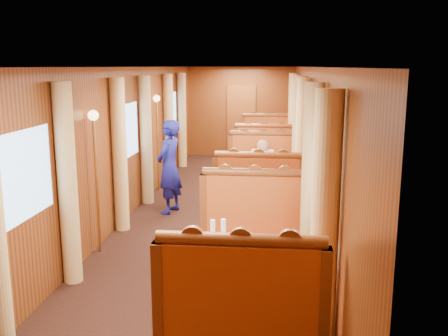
# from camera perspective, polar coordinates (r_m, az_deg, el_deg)

# --- Properties ---
(floor) EXTENTS (3.00, 12.00, 0.01)m
(floor) POSITION_cam_1_polar(r_m,az_deg,el_deg) (8.50, -0.93, -5.63)
(floor) COLOR black
(floor) RESTS_ON ground
(ceiling) EXTENTS (3.00, 12.00, 0.01)m
(ceiling) POSITION_cam_1_polar(r_m,az_deg,el_deg) (8.12, -0.99, 11.48)
(ceiling) COLOR silver
(ceiling) RESTS_ON wall_left
(wall_far) EXTENTS (3.00, 0.01, 2.50)m
(wall_far) POSITION_cam_1_polar(r_m,az_deg,el_deg) (14.15, 2.00, 6.43)
(wall_far) COLOR brown
(wall_far) RESTS_ON floor
(wall_left) EXTENTS (0.01, 12.00, 2.50)m
(wall_left) POSITION_cam_1_polar(r_m,az_deg,el_deg) (8.53, -11.03, 2.84)
(wall_left) COLOR brown
(wall_left) RESTS_ON floor
(wall_right) EXTENTS (0.01, 12.00, 2.50)m
(wall_right) POSITION_cam_1_polar(r_m,az_deg,el_deg) (8.17, 9.55, 2.52)
(wall_right) COLOR brown
(wall_right) RESTS_ON floor
(doorway_far) EXTENTS (0.80, 0.04, 2.00)m
(doorway_far) POSITION_cam_1_polar(r_m,az_deg,el_deg) (14.14, 1.99, 5.41)
(doorway_far) COLOR brown
(doorway_far) RESTS_ON floor
(table_near) EXTENTS (1.05, 0.72, 0.75)m
(table_near) POSITION_cam_1_polar(r_m,az_deg,el_deg) (5.04, 2.83, -13.54)
(table_near) COLOR white
(table_near) RESTS_ON floor
(banquette_near_aft) EXTENTS (1.30, 0.55, 1.34)m
(banquette_near_aft) POSITION_cam_1_polar(r_m,az_deg,el_deg) (5.95, 3.39, -8.98)
(banquette_near_aft) COLOR #A62B12
(banquette_near_aft) RESTS_ON floor
(table_mid) EXTENTS (1.05, 0.72, 0.75)m
(table_mid) POSITION_cam_1_polar(r_m,az_deg,el_deg) (8.34, 4.19, -3.32)
(table_mid) COLOR white
(table_mid) RESTS_ON floor
(banquette_mid_fwd) EXTENTS (1.30, 0.55, 1.34)m
(banquette_mid_fwd) POSITION_cam_1_polar(r_m,az_deg,el_deg) (7.35, 3.93, -4.97)
(banquette_mid_fwd) COLOR #A62B12
(banquette_mid_fwd) RESTS_ON floor
(banquette_mid_aft) EXTENTS (1.30, 0.55, 1.34)m
(banquette_mid_aft) POSITION_cam_1_polar(r_m,az_deg,el_deg) (9.31, 4.40, -1.43)
(banquette_mid_aft) COLOR #A62B12
(banquette_mid_aft) RESTS_ON floor
(table_far) EXTENTS (1.05, 0.72, 0.75)m
(table_far) POSITION_cam_1_polar(r_m,az_deg,el_deg) (11.76, 4.76, 1.04)
(table_far) COLOR white
(table_far) RESTS_ON floor
(banquette_far_fwd) EXTENTS (1.30, 0.55, 1.34)m
(banquette_far_fwd) POSITION_cam_1_polar(r_m,az_deg,el_deg) (10.75, 4.64, 0.32)
(banquette_far_fwd) COLOR #A62B12
(banquette_far_fwd) RESTS_ON floor
(banquette_far_aft) EXTENTS (1.30, 0.55, 1.34)m
(banquette_far_aft) POSITION_cam_1_polar(r_m,az_deg,el_deg) (12.75, 4.87, 2.09)
(banquette_far_aft) COLOR #A62B12
(banquette_far_aft) RESTS_ON floor
(tea_tray) EXTENTS (0.38, 0.32, 0.01)m
(tea_tray) POSITION_cam_1_polar(r_m,az_deg,el_deg) (4.83, 1.52, -9.75)
(tea_tray) COLOR silver
(tea_tray) RESTS_ON table_near
(teapot_left) EXTENTS (0.20, 0.16, 0.14)m
(teapot_left) POSITION_cam_1_polar(r_m,az_deg,el_deg) (4.79, 1.12, -9.09)
(teapot_left) COLOR silver
(teapot_left) RESTS_ON tea_tray
(teapot_right) EXTENTS (0.17, 0.14, 0.12)m
(teapot_right) POSITION_cam_1_polar(r_m,az_deg,el_deg) (4.73, 2.19, -9.49)
(teapot_right) COLOR silver
(teapot_right) RESTS_ON tea_tray
(teapot_back) EXTENTS (0.17, 0.14, 0.12)m
(teapot_back) POSITION_cam_1_polar(r_m,az_deg,el_deg) (4.91, 1.32, -8.71)
(teapot_back) COLOR silver
(teapot_back) RESTS_ON tea_tray
(fruit_plate) EXTENTS (0.21, 0.21, 0.05)m
(fruit_plate) POSITION_cam_1_polar(r_m,az_deg,el_deg) (4.75, 6.27, -10.03)
(fruit_plate) COLOR white
(fruit_plate) RESTS_ON table_near
(cup_inboard) EXTENTS (0.08, 0.08, 0.26)m
(cup_inboard) POSITION_cam_1_polar(r_m,az_deg,el_deg) (5.02, -1.29, -7.70)
(cup_inboard) COLOR white
(cup_inboard) RESTS_ON table_near
(cup_outboard) EXTENTS (0.08, 0.08, 0.26)m
(cup_outboard) POSITION_cam_1_polar(r_m,az_deg,el_deg) (5.05, -0.08, -7.59)
(cup_outboard) COLOR white
(cup_outboard) RESTS_ON table_near
(rose_vase_mid) EXTENTS (0.06, 0.06, 0.36)m
(rose_vase_mid) POSITION_cam_1_polar(r_m,az_deg,el_deg) (8.21, 4.47, 0.40)
(rose_vase_mid) COLOR silver
(rose_vase_mid) RESTS_ON table_mid
(rose_vase_far) EXTENTS (0.06, 0.06, 0.36)m
(rose_vase_far) POSITION_cam_1_polar(r_m,az_deg,el_deg) (11.71, 4.66, 3.74)
(rose_vase_far) COLOR silver
(rose_vase_far) RESTS_ON table_far
(window_left_near) EXTENTS (0.01, 1.20, 0.90)m
(window_left_near) POSITION_cam_1_polar(r_m,az_deg,el_deg) (5.29, -21.98, -0.86)
(window_left_near) COLOR #82ADE2
(window_left_near) RESTS_ON wall_left
(curtain_left_near_b) EXTENTS (0.22, 0.22, 2.35)m
(curtain_left_near_b) POSITION_cam_1_polar(r_m,az_deg,el_deg) (5.99, -17.45, -1.87)
(curtain_left_near_b) COLOR #E4B774
(curtain_left_near_b) RESTS_ON floor
(window_right_near) EXTENTS (0.01, 1.20, 0.90)m
(window_right_near) POSITION_cam_1_polar(r_m,az_deg,el_deg) (4.71, 11.94, -1.72)
(window_right_near) COLOR #82ADE2
(window_right_near) RESTS_ON wall_right
(curtain_right_near_a) EXTENTS (0.22, 0.22, 2.35)m
(curtain_right_near_a) POSITION_cam_1_polar(r_m,az_deg,el_deg) (4.03, 11.38, -8.06)
(curtain_right_near_a) COLOR #E4B774
(curtain_right_near_a) RESTS_ON floor
(curtain_right_near_b) EXTENTS (0.22, 0.22, 2.35)m
(curtain_right_near_b) POSITION_cam_1_polar(r_m,az_deg,el_deg) (5.52, 9.93, -2.63)
(curtain_right_near_b) COLOR #E4B774
(curtain_right_near_b) RESTS_ON floor
(window_left_mid) EXTENTS (0.01, 1.20, 0.90)m
(window_left_mid) POSITION_cam_1_polar(r_m,az_deg,el_deg) (8.49, -10.98, 4.17)
(window_left_mid) COLOR #82ADE2
(window_left_mid) RESTS_ON wall_left
(curtain_left_mid_a) EXTENTS (0.22, 0.22, 2.35)m
(curtain_left_mid_a) POSITION_cam_1_polar(r_m,az_deg,el_deg) (7.77, -11.83, 1.41)
(curtain_left_mid_a) COLOR #E4B774
(curtain_left_mid_a) RESTS_ON floor
(curtain_left_mid_b) EXTENTS (0.22, 0.22, 2.35)m
(curtain_left_mid_b) POSITION_cam_1_polar(r_m,az_deg,el_deg) (9.25, -8.90, 3.11)
(curtain_left_mid_b) COLOR #E4B774
(curtain_left_mid_b) RESTS_ON floor
(window_right_mid) EXTENTS (0.01, 1.20, 0.90)m
(window_right_mid) POSITION_cam_1_polar(r_m,az_deg,el_deg) (8.14, 9.49, 3.91)
(window_right_mid) COLOR #82ADE2
(window_right_mid) RESTS_ON wall_right
(curtain_right_mid_a) EXTENTS (0.22, 0.22, 2.35)m
(curtain_right_mid_a) POSITION_cam_1_polar(r_m,az_deg,el_deg) (7.41, 8.96, 1.03)
(curtain_right_mid_a) COLOR #E4B774
(curtain_right_mid_a) RESTS_ON floor
(curtain_right_mid_b) EXTENTS (0.22, 0.22, 2.35)m
(curtain_right_mid_b) POSITION_cam_1_polar(r_m,az_deg,el_deg) (8.95, 8.47, 2.84)
(curtain_right_mid_b) COLOR #E4B774
(curtain_right_mid_b) RESTS_ON floor
(window_left_far) EXTENTS (0.01, 1.20, 0.90)m
(window_left_far) POSITION_cam_1_polar(r_m,az_deg,el_deg) (11.87, -6.07, 6.36)
(window_left_far) COLOR #82ADE2
(window_left_far) RESTS_ON wall_left
(curtain_left_far_a) EXTENTS (0.22, 0.22, 2.35)m
(curtain_left_far_a) POSITION_cam_1_polar(r_m,az_deg,el_deg) (11.11, -6.35, 4.58)
(curtain_left_far_a) COLOR #E4B774
(curtain_left_far_a) RESTS_ON floor
(curtain_left_far_b) EXTENTS (0.22, 0.22, 2.35)m
(curtain_left_far_b) POSITION_cam_1_polar(r_m,az_deg,el_deg) (12.63, -4.84, 5.44)
(curtain_left_far_b) COLOR #E4B774
(curtain_left_far_b) RESTS_ON floor
(window_right_far) EXTENTS (0.01, 1.20, 0.90)m
(window_right_far) POSITION_cam_1_polar(r_m,az_deg,el_deg) (11.62, 8.49, 6.19)
(window_right_far) COLOR #82ADE2
(window_right_far) RESTS_ON wall_right
(curtain_right_far_a) EXTENTS (0.22, 0.22, 2.35)m
(curtain_right_far_a) POSITION_cam_1_polar(r_m,az_deg,el_deg) (10.87, 8.06, 4.38)
(curtain_right_far_a) COLOR #E4B774
(curtain_right_far_a) RESTS_ON floor
(curtain_right_far_b) EXTENTS (0.22, 0.22, 2.35)m
(curtain_right_far_b) POSITION_cam_1_polar(r_m,az_deg,el_deg) (12.42, 7.82, 5.27)
(curtain_right_far_b) COLOR #E4B774
(curtain_right_far_b) RESTS_ON floor
(sconce_left_fore) EXTENTS (0.14, 0.14, 1.95)m
(sconce_left_fore) POSITION_cam_1_polar(r_m,az_deg,el_deg) (6.84, -14.52, 1.70)
(sconce_left_fore) COLOR #BF8C3F
(sconce_left_fore) RESTS_ON floor
(sconce_right_fore) EXTENTS (0.14, 0.14, 1.95)m
(sconce_right_fore) POSITION_cam_1_polar(r_m,az_deg,el_deg) (6.42, 9.61, 1.29)
(sconce_right_fore) COLOR #BF8C3F
(sconce_right_fore) RESTS_ON floor
(sconce_left_aft) EXTENTS (0.14, 0.14, 1.95)m
(sconce_left_aft) POSITION_cam_1_polar(r_m,az_deg,el_deg) (10.16, -7.65, 5.08)
(sconce_left_aft) COLOR #BF8C3F
(sconce_left_aft) RESTS_ON floor
(sconce_right_aft) EXTENTS (0.14, 0.14, 1.95)m
(sconce_right_aft) POSITION_cam_1_polar(r_m,az_deg,el_deg) (9.88, 8.40, 4.88)
(sconce_right_aft) COLOR #BF8C3F
(sconce_right_aft) RESTS_ON floor
(steward) EXTENTS (0.54, 0.68, 1.63)m
(steward) POSITION_cam_1_polar(r_m,az_deg,el_deg) (8.63, -6.27, 0.13)
(steward) COLOR navy
(steward) RESTS_ON floor
(passenger) EXTENTS (0.40, 0.44, 0.76)m
(passenger) POSITION_cam_1_polar(r_m,az_deg,el_deg) (9.05, 4.40, 0.25)
(passenger) COLOR beige
(passenger) RESTS_ON banquette_mid_aft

